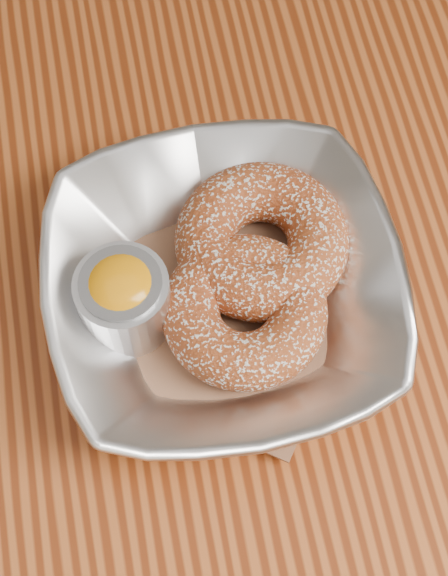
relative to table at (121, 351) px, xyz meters
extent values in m
plane|color=#565659|center=(0.00, 0.00, -0.65)|extent=(4.00, 4.00, 0.00)
cube|color=brown|center=(0.00, 0.00, 0.08)|extent=(1.20, 0.80, 0.04)
imported|color=silver|center=(0.07, -0.02, 0.12)|extent=(0.20, 0.20, 0.05)
cube|color=brown|center=(0.07, -0.02, 0.11)|extent=(0.20, 0.20, 0.00)
torus|color=#903C19|center=(0.10, 0.00, 0.13)|extent=(0.13, 0.13, 0.04)
torus|color=#903C19|center=(0.08, -0.04, 0.13)|extent=(0.11, 0.11, 0.03)
cylinder|color=silver|center=(0.01, -0.02, 0.13)|extent=(0.05, 0.05, 0.05)
cylinder|color=gray|center=(0.01, -0.02, 0.13)|extent=(0.05, 0.05, 0.04)
ellipsoid|color=#FF9607|center=(0.01, -0.02, 0.15)|extent=(0.04, 0.04, 0.03)
camera|label=1|loc=(0.03, -0.23, 0.59)|focal=55.00mm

